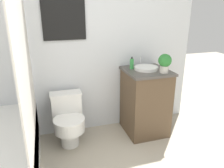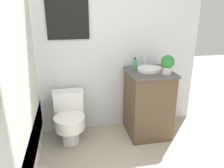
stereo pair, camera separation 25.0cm
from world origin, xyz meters
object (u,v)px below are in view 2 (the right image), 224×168
sink (149,69)px  soap_bottle (135,64)px  potted_plant (167,64)px  toilet (69,116)px

sink → soap_bottle: (-0.16, 0.09, 0.05)m
sink → potted_plant: size_ratio=1.47×
sink → potted_plant: potted_plant is taller
toilet → sink: (1.01, -0.01, 0.56)m
sink → soap_bottle: size_ratio=2.19×
sink → soap_bottle: soap_bottle is taller
soap_bottle → potted_plant: bearing=-42.9°
potted_plant → soap_bottle: bearing=137.1°
soap_bottle → potted_plant: potted_plant is taller
toilet → soap_bottle: (0.86, 0.08, 0.61)m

